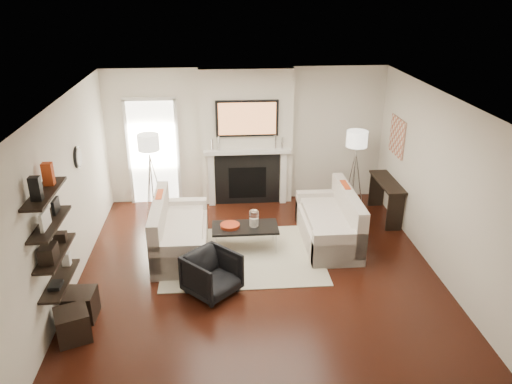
{
  "coord_description": "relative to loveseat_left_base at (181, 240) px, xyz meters",
  "views": [
    {
      "loc": [
        -0.58,
        -6.55,
        4.2
      ],
      "look_at": [
        0.0,
        0.6,
        1.15
      ],
      "focal_mm": 35.0,
      "sensor_mm": 36.0,
      "label": 1
    }
  ],
  "objects": [
    {
      "name": "decor_frame_a",
      "position": [
        -1.39,
        -1.98,
        1.42
      ],
      "size": [
        0.04,
        0.3,
        0.22
      ],
      "primitive_type": "cube",
      "color": "white",
      "rests_on": "shelf_upper"
    },
    {
      "name": "loveseat_left_cushion",
      "position": [
        0.05,
        0.0,
        0.26
      ],
      "size": [
        0.63,
        1.44,
        0.1
      ],
      "primitive_type": "cube",
      "color": "beige",
      "rests_on": "loveseat_left_base"
    },
    {
      "name": "ottoman_far",
      "position": [
        -1.24,
        -2.11,
        -0.01
      ],
      "size": [
        0.52,
        0.52,
        0.4
      ],
      "primitive_type": "cube",
      "rotation": [
        0.0,
        0.0,
        0.37
      ],
      "color": "black",
      "rests_on": "floor"
    },
    {
      "name": "lamp_left_shade",
      "position": [
        -0.62,
        1.55,
        1.24
      ],
      "size": [
        0.4,
        0.4,
        0.3
      ],
      "primitive_type": "cylinder",
      "color": "white",
      "rests_on": "lamp_left_post"
    },
    {
      "name": "hurricane_glass",
      "position": [
        1.22,
        0.01,
        0.35
      ],
      "size": [
        0.16,
        0.16,
        0.28
      ],
      "primitive_type": "cylinder",
      "color": "white",
      "rests_on": "coffee_table"
    },
    {
      "name": "tv_body",
      "position": [
        1.23,
        1.87,
        1.57
      ],
      "size": [
        1.2,
        0.06,
        0.7
      ],
      "primitive_type": "cube",
      "color": "black",
      "rests_on": "chimney_breast"
    },
    {
      "name": "room_envelope",
      "position": [
        1.23,
        -0.85,
        1.14
      ],
      "size": [
        6.0,
        6.0,
        6.0
      ],
      "color": "black",
      "rests_on": "ground"
    },
    {
      "name": "loveseat_left_base",
      "position": [
        0.0,
        0.0,
        0.0
      ],
      "size": [
        0.85,
        1.8,
        0.42
      ],
      "primitive_type": "cube",
      "color": "beige",
      "rests_on": "floor"
    },
    {
      "name": "lamp_right_post",
      "position": [
        3.28,
        1.46,
        0.39
      ],
      "size": [
        0.02,
        0.02,
        1.2
      ],
      "primitive_type": "cylinder",
      "color": "silver",
      "rests_on": "floor"
    },
    {
      "name": "clock_rim",
      "position": [
        -1.5,
        0.05,
        1.49
      ],
      "size": [
        0.04,
        0.34,
        0.34
      ],
      "primitive_type": "cylinder",
      "rotation": [
        0.0,
        1.57,
        0.0
      ],
      "color": "black",
      "rests_on": "wall_left"
    },
    {
      "name": "candlestick_r_tall",
      "position": [
        1.78,
        1.85,
        1.09
      ],
      "size": [
        0.04,
        0.04,
        0.3
      ],
      "primitive_type": "cylinder",
      "color": "silver",
      "rests_on": "mantel_shelf"
    },
    {
      "name": "pillow_left_orange",
      "position": [
        -0.33,
        0.3,
        0.52
      ],
      "size": [
        0.1,
        0.42,
        0.42
      ],
      "primitive_type": "cube",
      "color": "#B93D16",
      "rests_on": "loveseat_left_cushion"
    },
    {
      "name": "tv_screen",
      "position": [
        1.23,
        1.84,
        1.57
      ],
      "size": [
        1.1,
        0.0,
        0.62
      ],
      "primitive_type": "cube",
      "color": "#BF723F",
      "rests_on": "tv_body"
    },
    {
      "name": "pillow_right_charcoal",
      "position": [
        2.84,
        -0.14,
        0.51
      ],
      "size": [
        0.1,
        0.4,
        0.4
      ],
      "primitive_type": "cube",
      "color": "black",
      "rests_on": "loveseat_right_cushion"
    },
    {
      "name": "lamp_left_leg_a",
      "position": [
        -0.51,
        1.55,
        0.39
      ],
      "size": [
        0.25,
        0.02,
        1.23
      ],
      "primitive_type": "cylinder",
      "rotation": [
        0.18,
        0.0,
        4.71
      ],
      "color": "silver",
      "rests_on": "floor"
    },
    {
      "name": "loveseat_right_back",
      "position": [
        2.84,
        0.16,
        0.32
      ],
      "size": [
        0.18,
        1.8,
        0.8
      ],
      "primitive_type": "cube",
      "color": "beige",
      "rests_on": "floor"
    },
    {
      "name": "decor_box_tall",
      "position": [
        -1.39,
        -1.5,
        0.6
      ],
      "size": [
        0.1,
        0.1,
        0.18
      ],
      "primitive_type": "cube",
      "color": "white",
      "rests_on": "shelf_bottom"
    },
    {
      "name": "decor_magfile_a",
      "position": [
        -1.39,
        -2.08,
        1.85
      ],
      "size": [
        0.12,
        0.1,
        0.28
      ],
      "primitive_type": "cube",
      "color": "black",
      "rests_on": "shelf_top"
    },
    {
      "name": "fireplace_surround",
      "position": [
        1.23,
        1.89,
        0.31
      ],
      "size": [
        1.3,
        0.02,
        1.04
      ],
      "primitive_type": "cube",
      "color": "black",
      "rests_on": "floor"
    },
    {
      "name": "candlestick_l_tall",
      "position": [
        0.68,
        1.85,
        1.09
      ],
      "size": [
        0.04,
        0.04,
        0.3
      ],
      "primitive_type": "cylinder",
      "color": "silver",
      "rests_on": "mantel_shelf"
    },
    {
      "name": "coffee_leg_sw",
      "position": [
        0.57,
        0.23,
        -0.02
      ],
      "size": [
        0.02,
        0.02,
        0.38
      ],
      "primitive_type": "cylinder",
      "color": "silver",
      "rests_on": "floor"
    },
    {
      "name": "lamp_right_leg_b",
      "position": [
        3.22,
        1.55,
        0.39
      ],
      "size": [
        0.14,
        0.22,
        1.23
      ],
      "primitive_type": "cylinder",
      "rotation": [
        0.18,
        0.0,
        0.52
      ],
      "color": "silver",
      "rests_on": "floor"
    },
    {
      "name": "lamp_left_post",
      "position": [
        -0.62,
        1.55,
        0.39
      ],
      "size": [
        0.02,
        0.02,
        1.2
      ],
      "primitive_type": "cylinder",
      "color": "silver",
      "rests_on": "floor"
    },
    {
      "name": "shelf_bottom",
      "position": [
        -1.39,
        -1.85,
        0.49
      ],
      "size": [
        0.25,
        1.0,
        0.03
      ],
      "primitive_type": "cube",
      "color": "black",
      "rests_on": "wall_left"
    },
    {
      "name": "copper_bowl",
      "position": [
        0.82,
        0.01,
        0.24
      ],
      "size": [
        0.32,
        0.32,
        0.05
      ],
      "primitive_type": "cylinder",
      "color": "#BD3F1F",
      "rests_on": "coffee_table"
    },
    {
      "name": "loveseat_right_base",
      "position": [
        2.51,
        0.16,
        0.0
      ],
      "size": [
        0.85,
        1.8,
        0.42
      ],
      "primitive_type": "cube",
      "color": "beige",
      "rests_on": "floor"
    },
    {
      "name": "pillow_left_charcoal",
      "position": [
        -0.33,
        -0.3,
        0.51
      ],
      "size": [
        0.1,
        0.4,
        0.4
      ],
      "primitive_type": "cube",
      "color": "black",
      "rests_on": "loveseat_left_cushion"
    },
    {
      "name": "decor_wine_rack",
      "position": [
        -1.39,
        -2.07,
        1.01
      ],
      "size": [
        0.18,
        0.25,
        0.2
      ],
      "primitive_type": "cube",
      "color": "black",
      "rests_on": "shelf_lower"
    },
    {
      "name": "console_leg_s",
      "position": [
        3.8,
        1.57,
        0.14
      ],
      "size": [
        0.3,
        0.04,
        0.71
      ],
      "primitive_type": "cube",
      "color": "black",
      "rests_on": "floor"
    },
    {
      "name": "armchair",
      "position": [
        0.51,
        -1.24,
        0.13
      ],
      "size": [
        0.91,
        0.91,
        0.69
      ],
      "primitive_type": "imported",
      "rotation": [
        0.0,
        0.0,
        0.77
      ],
      "color": "black",
      "rests_on": "floor"
    },
    {
      "name": "decor_books",
      "position": [
        -1.39,
        -2.02,
        0.53
      ],
      "size": [
        0.14,
        0.2,
        0.05
      ],
      "primitive_type": "cube",
      "color": "black",
      "rests_on": "shelf_bottom"
    },
    {
      "name": "pillow_right_orange",
      "position": [
        2.84,
        0.46,
        0.52
      ],
      "size": [
        0.1,
        0.42,
        0.42
      ],
      "primitive_type": "cube",
      "color": "#B93D16",
      "rests_on": "loveseat_right_cushion"
    },
    {
      "name": "decor_frame_b",
      "position": [
        -1.39,
        -1.56,
        1.4
      ],
      "size": [
        0.04,
        0.22,
        0.18
      ],
      "primitive_type": "cube",
      "color": "black",
      "rests_on": "shelf_upper"
    },
    {
      "name": "candlestick_l_short",
      "position": [
        0.55,
        1.85,
        1.06
      ],
      "size": [
        0.04,
        0.04,
        0.24
      ],
      "primitive_type": "cylinder",
      "color": "silver",
      "rests_on": "mantel_shelf"
    },
    {
      "name": "loveseat_right_arm_n",
      "position": [
        2.51,
        -0.65,
        0.09
      ],
      "size": [
        0.85,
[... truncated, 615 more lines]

